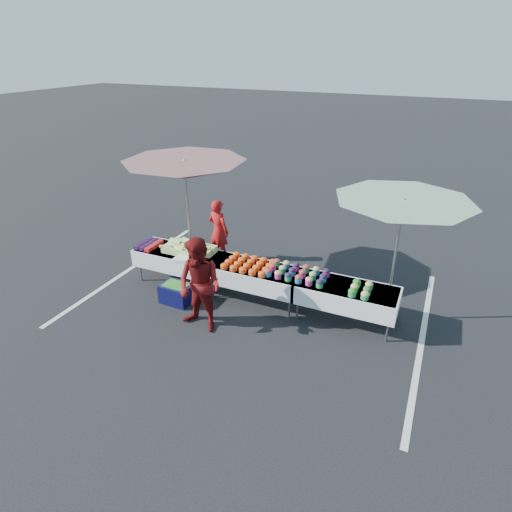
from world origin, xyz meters
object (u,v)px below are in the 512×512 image
at_px(table_right, 346,295).
at_px(customer, 200,286).
at_px(storage_bin, 177,293).
at_px(table_left, 179,258).
at_px(table_center, 256,275).
at_px(vendor, 219,231).
at_px(umbrella_right, 402,211).
at_px(umbrella_left, 185,171).

relative_size(table_right, customer, 1.06).
xyz_separation_m(table_right, customer, (-2.32, -1.25, 0.30)).
relative_size(table_right, storage_bin, 3.01).
height_order(table_left, table_center, same).
height_order(table_right, customer, customer).
relative_size(table_right, vendor, 1.24).
bearing_deg(vendor, table_left, 91.47).
bearing_deg(table_left, umbrella_right, 5.31).
distance_m(table_right, umbrella_right, 1.78).
height_order(customer, storage_bin, customer).
bearing_deg(umbrella_right, table_left, -174.69).
relative_size(table_left, customer, 1.06).
xyz_separation_m(umbrella_right, storage_bin, (-3.93, -1.10, -1.97)).
relative_size(customer, umbrella_right, 0.70).
height_order(table_left, vendor, vendor).
relative_size(table_right, umbrella_right, 0.74).
bearing_deg(umbrella_left, customer, -53.41).
bearing_deg(table_center, table_left, 180.00).
distance_m(umbrella_left, umbrella_right, 4.31).
bearing_deg(table_left, table_right, 0.00).
height_order(table_left, customer, customer).
xyz_separation_m(table_left, umbrella_right, (4.30, 0.40, 1.59)).
relative_size(vendor, umbrella_left, 0.47).
xyz_separation_m(vendor, umbrella_left, (-0.26, -0.81, 1.60)).
relative_size(table_center, customer, 1.06).
height_order(table_center, storage_bin, table_center).
bearing_deg(storage_bin, umbrella_right, 17.60).
bearing_deg(table_center, umbrella_right, 9.09).
bearing_deg(table_left, vendor, 78.77).
bearing_deg(storage_bin, table_left, 119.98).
relative_size(table_left, table_right, 1.00).
xyz_separation_m(customer, umbrella_right, (3.02, 1.65, 1.29)).
xyz_separation_m(table_left, storage_bin, (0.37, -0.70, -0.38)).
bearing_deg(umbrella_left, table_left, -89.42).
relative_size(table_left, umbrella_left, 0.59).
bearing_deg(umbrella_right, table_right, -150.26).
xyz_separation_m(table_right, vendor, (-3.34, 1.30, 0.17)).
xyz_separation_m(umbrella_left, umbrella_right, (4.30, -0.09, -0.18)).
bearing_deg(umbrella_left, vendor, 72.08).
distance_m(vendor, umbrella_right, 4.38).
relative_size(table_center, storage_bin, 3.01).
bearing_deg(table_right, vendor, 158.77).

